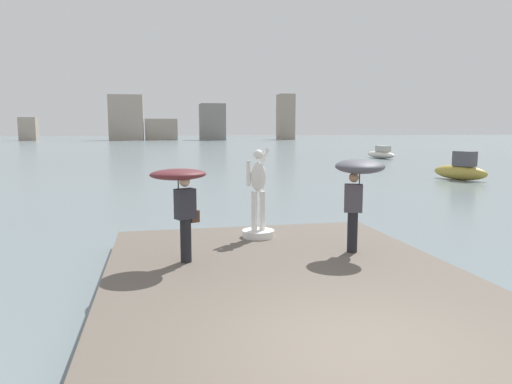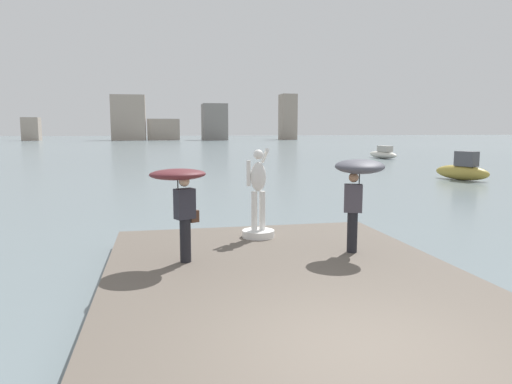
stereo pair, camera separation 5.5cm
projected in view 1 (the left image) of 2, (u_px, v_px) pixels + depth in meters
ground_plane at (182, 162)px, 44.60m from camera, size 400.00×400.00×0.00m
pier at (301, 300)px, 7.92m from camera, size 6.65×10.43×0.40m
statue_white_figure at (258, 206)px, 11.58m from camera, size 0.80×0.96×2.19m
onlooker_left at (180, 187)px, 9.26m from camera, size 1.46×1.46×1.88m
onlooker_right at (358, 178)px, 10.05m from camera, size 1.36×1.37×2.03m
boat_near at (461, 170)px, 28.65m from camera, size 2.13×3.67×1.74m
boat_far at (381, 154)px, 50.09m from camera, size 1.49×5.09×1.34m
distant_skyline at (179, 121)px, 137.20m from camera, size 77.76×9.77×13.64m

